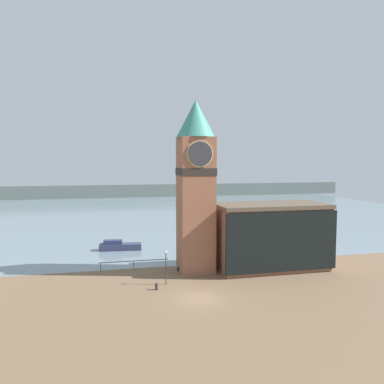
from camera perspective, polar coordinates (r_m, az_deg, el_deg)
ground_plane at (r=39.22m, az=1.16°, el=-15.90°), size 160.00×160.00×0.00m
water at (r=109.11m, az=-8.18°, el=-2.70°), size 160.00×120.00×0.00m
far_shoreline at (r=148.57m, az=-9.50°, el=0.18°), size 180.00×3.00×5.00m
pier_railing at (r=49.42m, az=-8.87°, el=-10.47°), size 8.91×0.08×1.09m
clock_tower at (r=46.34m, az=0.57°, el=1.55°), size 4.80×4.80×21.28m
pier_building at (r=49.64m, az=11.92°, el=-6.55°), size 14.38×7.12×8.42m
boat_near at (r=60.17m, az=-11.01°, el=-8.09°), size 6.60×2.42×1.59m
mooring_bollard_near at (r=41.62m, az=-5.43°, el=-14.06°), size 0.32×0.32×0.80m
mooring_bollard_far at (r=48.03m, az=-2.09°, el=-11.61°), size 0.33×0.33×0.62m
lamp_post at (r=42.53m, az=-4.00°, el=-10.42°), size 0.32×0.32×3.89m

